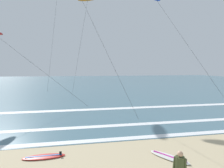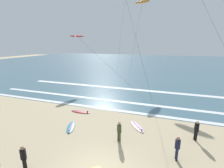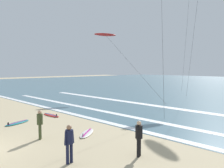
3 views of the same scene
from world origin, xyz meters
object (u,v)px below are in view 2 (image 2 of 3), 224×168
(surfer_mid_group, at_px, (177,146))
(kite_orange_mid_center, at_px, (142,3))
(surfer_left_far, at_px, (23,156))
(surfer_background_far, at_px, (119,130))
(surfer_left_near, at_px, (196,129))
(surfboard_near_water, at_px, (71,127))
(kite_red_high_left, at_px, (78,37))
(surfboard_left_pile, at_px, (137,127))
(surfboard_foreground_flat, at_px, (81,112))

(surfer_mid_group, distance_m, kite_orange_mid_center, 26.92)
(surfer_left_far, relative_size, surfer_background_far, 1.00)
(kite_orange_mid_center, bearing_deg, surfer_left_near, -69.46)
(surfboard_near_water, height_order, kite_orange_mid_center, kite_orange_mid_center)
(surfer_background_far, height_order, kite_red_high_left, kite_red_high_left)
(surfer_mid_group, distance_m, kite_red_high_left, 24.62)
(surfer_left_near, xyz_separation_m, surfboard_left_pile, (-4.46, 0.55, -0.91))
(surfboard_left_pile, distance_m, surfboard_near_water, 5.79)
(surfer_mid_group, xyz_separation_m, surfboard_foreground_flat, (-9.26, 4.38, -0.91))
(surfer_left_far, bearing_deg, surfboard_foreground_flat, 97.32)
(surfer_left_far, height_order, surfer_mid_group, same)
(surfer_background_far, relative_size, surfboard_left_pile, 0.78)
(surfer_left_far, height_order, surfer_background_far, same)
(surfer_left_near, bearing_deg, surfboard_near_water, -172.24)
(surfer_mid_group, relative_size, surfboard_foreground_flat, 0.76)
(surfboard_left_pile, relative_size, kite_red_high_left, 0.19)
(surfer_left_near, height_order, surfboard_left_pile, surfer_left_near)
(surfboard_near_water, bearing_deg, surfer_left_near, 7.76)
(surfer_background_far, xyz_separation_m, surfboard_foreground_flat, (-5.33, 3.68, -0.91))
(surfboard_foreground_flat, xyz_separation_m, kite_red_high_left, (-7.17, 12.42, 8.24))
(surfer_left_far, relative_size, surfboard_left_pile, 0.78)
(surfer_left_near, bearing_deg, surfboard_left_pile, 173.01)
(surfer_left_far, xyz_separation_m, surfer_background_far, (4.29, 4.44, 0.00))
(surfboard_near_water, distance_m, kite_orange_mid_center, 25.75)
(surfboard_foreground_flat, bearing_deg, surfboard_near_water, -75.52)
(kite_red_high_left, relative_size, kite_orange_mid_center, 0.74)
(surfboard_foreground_flat, relative_size, surfboard_left_pile, 1.04)
(surfer_mid_group, relative_size, surfboard_near_water, 0.74)
(surfboard_foreground_flat, xyz_separation_m, surfboard_left_pile, (6.26, -1.18, 0.00))
(surfer_background_far, relative_size, surfboard_foreground_flat, 0.76)
(surfboard_left_pile, bearing_deg, kite_orange_mid_center, 98.80)
(surfer_left_near, height_order, surfboard_near_water, surfer_left_near)
(surfer_background_far, distance_m, surfer_left_near, 5.74)
(kite_orange_mid_center, bearing_deg, surfer_background_far, -84.60)
(surfer_mid_group, distance_m, surfboard_foreground_flat, 10.29)
(surfer_left_far, height_order, surfboard_foreground_flat, surfer_left_far)
(surfer_background_far, bearing_deg, surfer_left_near, 19.82)
(surfer_mid_group, distance_m, surfer_background_far, 4.00)
(kite_red_high_left, bearing_deg, surfboard_foreground_flat, -60.01)
(surfer_left_far, height_order, kite_red_high_left, kite_red_high_left)
(surfboard_left_pile, bearing_deg, surfer_left_far, -126.97)
(surfer_left_near, relative_size, surfboard_left_pile, 0.78)
(surfer_left_far, distance_m, kite_red_high_left, 23.30)
(surfer_background_far, height_order, kite_orange_mid_center, kite_orange_mid_center)
(kite_orange_mid_center, bearing_deg, surfboard_left_pile, -81.20)
(surfer_left_near, distance_m, kite_red_high_left, 23.96)
(surfboard_near_water, height_order, kite_red_high_left, kite_red_high_left)
(surfer_mid_group, xyz_separation_m, kite_orange_mid_center, (-6.00, 22.57, 13.40))
(surfer_mid_group, height_order, surfboard_left_pile, surfer_mid_group)
(surfer_left_near, distance_m, surfboard_left_pile, 4.59)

